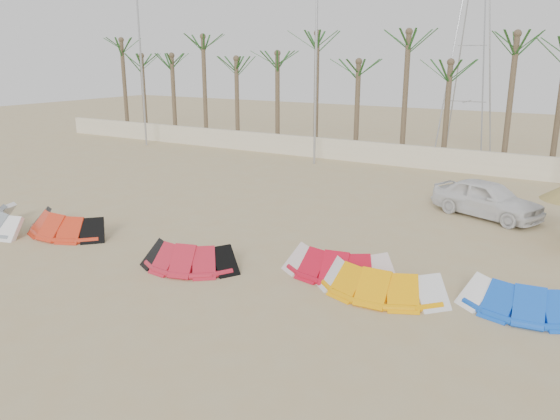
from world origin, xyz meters
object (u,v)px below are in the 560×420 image
Objects in this scene: kite_red_left at (72,222)px; kite_red_mid at (195,254)px; kite_grey at (12,218)px; kite_blue at (531,295)px; kite_orange at (384,277)px; car at (487,199)px; kite_red_right at (343,260)px.

kite_red_mid is at bearing -2.89° from kite_red_left.
kite_grey and kite_blue have the same top height.
kite_red_left is 11.88m from kite_orange.
kite_red_mid is 0.92× the size of kite_orange.
car is (12.77, 10.12, 0.34)m from kite_red_left.
kite_red_right is (4.17, 1.89, 0.00)m from kite_red_mid.
kite_red_left is at bearing -175.43° from kite_orange.
car is at bearing 73.91° from kite_red_right.
kite_red_mid is 0.98× the size of kite_blue.
kite_grey is 2.54m from kite_red_left.
kite_grey and kite_red_right have the same top height.
kite_red_right is at bearing 24.33° from kite_red_mid.
kite_orange is 1.07× the size of kite_blue.
kite_red_left is 1.06× the size of kite_blue.
kite_blue is at bearing 8.36° from kite_grey.
car is at bearing 35.85° from kite_grey.
car reaches higher than kite_grey.
kite_grey and kite_red_mid have the same top height.
kite_blue is (3.66, 0.84, -0.00)m from kite_orange.
kite_red_left is 10.43m from kite_red_right.
kite_red_mid is 0.96× the size of kite_red_right.
kite_red_right is at bearing 10.77° from kite_grey.
kite_orange is at bearing -167.01° from kite_blue.
kite_grey is at bearing -169.23° from kite_red_right.
car is (0.93, 9.17, 0.34)m from kite_orange.
kite_orange is at bearing 7.15° from kite_grey.
kite_red_left is at bearing -171.30° from kite_red_right.
kite_red_right is 0.79× the size of car.
kite_orange is at bearing 4.57° from kite_red_left.
kite_red_right is 8.90m from car.
kite_grey is at bearing 146.95° from car.
kite_red_right is at bearing 157.61° from kite_orange.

